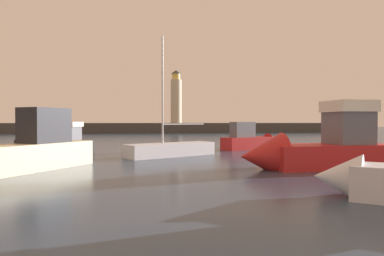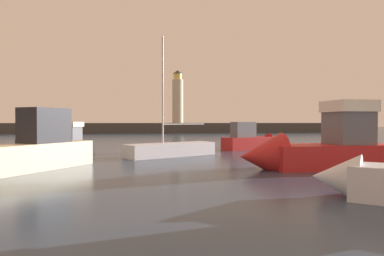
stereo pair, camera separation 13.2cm
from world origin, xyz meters
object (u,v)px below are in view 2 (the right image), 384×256
at_px(motorboat_1, 254,140).
at_px(sailboat_moored, 171,149).
at_px(motorboat_0, 314,148).
at_px(motorboat_5, 27,150).
at_px(lighthouse, 178,98).
at_px(motorboat_3, 48,144).

bearing_deg(motorboat_1, sailboat_moored, -145.07).
xyz_separation_m(motorboat_0, motorboat_1, (0.78, 12.53, -0.27)).
bearing_deg(motorboat_5, motorboat_1, 37.33).
bearing_deg(sailboat_moored, lighthouse, 84.68).
bearing_deg(lighthouse, motorboat_0, -87.69).
relative_size(lighthouse, sailboat_moored, 1.37).
relative_size(lighthouse, motorboat_3, 1.65).
bearing_deg(motorboat_0, motorboat_3, 148.83).
height_order(motorboat_3, sailboat_moored, sailboat_moored).
bearing_deg(lighthouse, motorboat_1, -86.02).
xyz_separation_m(lighthouse, motorboat_3, (-13.43, -47.05, -6.69)).
xyz_separation_m(lighthouse, motorboat_0, (2.28, -56.56, -6.44)).
bearing_deg(motorboat_3, sailboat_moored, -14.73).
bearing_deg(motorboat_5, lighthouse, 77.79).
bearing_deg(motorboat_5, motorboat_3, 99.51).
height_order(motorboat_0, motorboat_1, motorboat_0).
distance_m(motorboat_3, motorboat_5, 8.59).
xyz_separation_m(lighthouse, motorboat_1, (3.06, -44.02, -6.70)).
bearing_deg(motorboat_0, motorboat_1, 86.43).
bearing_deg(motorboat_3, motorboat_5, -80.49).
relative_size(lighthouse, motorboat_0, 1.38).
relative_size(motorboat_0, motorboat_3, 1.20).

